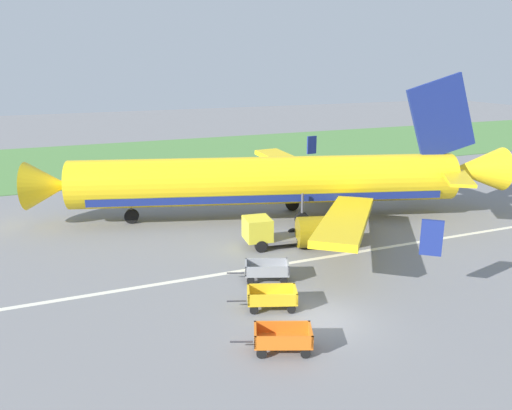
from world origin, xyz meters
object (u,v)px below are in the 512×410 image
object	(u,v)px
service_truck_beside_carts	(264,232)
baggage_cart_second_in_row	(272,298)
airplane	(279,181)
baggage_cart_third_in_row	(267,270)
baggage_cart_nearest	(283,338)

from	to	relation	value
service_truck_beside_carts	baggage_cart_second_in_row	bearing A→B (deg)	-110.68
baggage_cart_second_in_row	airplane	bearing A→B (deg)	64.01
baggage_cart_third_in_row	service_truck_beside_carts	xyz separation A→B (m)	(1.98, 4.97, 0.50)
airplane	baggage_cart_third_in_row	distance (m)	12.09
service_truck_beside_carts	baggage_cart_nearest	bearing A→B (deg)	-109.55
baggage_cart_third_in_row	airplane	bearing A→B (deg)	61.96
airplane	baggage_cart_third_in_row	xyz separation A→B (m)	(-5.57, -10.45, -2.45)
airplane	baggage_cart_second_in_row	world-z (taller)	airplane
airplane	baggage_cart_nearest	world-z (taller)	airplane
baggage_cart_second_in_row	baggage_cart_third_in_row	distance (m)	3.50
baggage_cart_nearest	service_truck_beside_carts	world-z (taller)	service_truck_beside_carts
baggage_cart_second_in_row	baggage_cart_nearest	bearing A→B (deg)	-107.02
baggage_cart_nearest	airplane	bearing A→B (deg)	65.84
baggage_cart_third_in_row	service_truck_beside_carts	distance (m)	5.38
baggage_cart_third_in_row	baggage_cart_nearest	bearing A→B (deg)	-107.98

